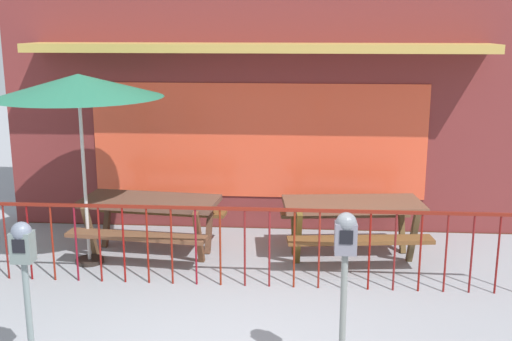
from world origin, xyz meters
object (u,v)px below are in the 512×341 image
picnic_table_left (150,211)px  parking_meter_far (24,258)px  patio_umbrella (79,87)px  parking_meter_near (345,253)px  picnic_table_right (352,214)px

picnic_table_left → parking_meter_far: 3.09m
picnic_table_left → patio_umbrella: 1.86m
picnic_table_left → parking_meter_near: parking_meter_near is taller
picnic_table_left → patio_umbrella: size_ratio=0.79×
patio_umbrella → parking_meter_near: (3.11, -2.59, -1.09)m
patio_umbrella → parking_meter_far: patio_umbrella is taller
picnic_table_right → parking_meter_near: parking_meter_near is taller
picnic_table_left → parking_meter_near: (2.37, -2.95, 0.58)m
parking_meter_far → parking_meter_near: bearing=1.7°
picnic_table_right → parking_meter_far: size_ratio=1.37×
parking_meter_far → picnic_table_left: bearing=83.8°
picnic_table_left → parking_meter_near: bearing=-51.2°
parking_meter_near → parking_meter_far: size_ratio=1.08×
patio_umbrella → parking_meter_far: 2.95m
patio_umbrella → parking_meter_far: bearing=-81.4°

